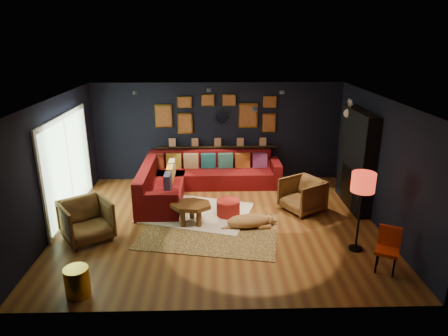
{
  "coord_description": "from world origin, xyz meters",
  "views": [
    {
      "loc": [
        -0.1,
        -7.55,
        3.79
      ],
      "look_at": [
        0.11,
        0.3,
        1.13
      ],
      "focal_mm": 32.0,
      "sensor_mm": 36.0,
      "label": 1
    }
  ],
  "objects_px": {
    "armchair_left": "(86,219)",
    "dog": "(248,219)",
    "armchair_right": "(302,194)",
    "gold_stool": "(77,282)",
    "sectional": "(194,179)",
    "floor_lamp": "(363,186)",
    "coffee_table": "(191,207)",
    "orange_chair": "(388,246)",
    "pouf": "(228,208)"
  },
  "relations": [
    {
      "from": "coffee_table",
      "to": "orange_chair",
      "type": "distance_m",
      "value": 3.8
    },
    {
      "from": "orange_chair",
      "to": "floor_lamp",
      "type": "relative_size",
      "value": 0.51
    },
    {
      "from": "gold_stool",
      "to": "floor_lamp",
      "type": "xyz_separation_m",
      "value": [
        4.68,
        1.23,
        1.02
      ]
    },
    {
      "from": "orange_chair",
      "to": "dog",
      "type": "bearing_deg",
      "value": 172.91
    },
    {
      "from": "pouf",
      "to": "armchair_right",
      "type": "relative_size",
      "value": 0.62
    },
    {
      "from": "orange_chair",
      "to": "dog",
      "type": "relative_size",
      "value": 0.65
    },
    {
      "from": "sectional",
      "to": "orange_chair",
      "type": "relative_size",
      "value": 4.45
    },
    {
      "from": "armchair_left",
      "to": "armchair_right",
      "type": "bearing_deg",
      "value": -20.7
    },
    {
      "from": "dog",
      "to": "gold_stool",
      "type": "bearing_deg",
      "value": -149.28
    },
    {
      "from": "armchair_left",
      "to": "orange_chair",
      "type": "distance_m",
      "value": 5.46
    },
    {
      "from": "armchair_left",
      "to": "dog",
      "type": "height_order",
      "value": "armchair_left"
    },
    {
      "from": "sectional",
      "to": "armchair_left",
      "type": "distance_m",
      "value": 3.09
    },
    {
      "from": "coffee_table",
      "to": "pouf",
      "type": "distance_m",
      "value": 0.88
    },
    {
      "from": "floor_lamp",
      "to": "dog",
      "type": "distance_m",
      "value": 2.37
    },
    {
      "from": "coffee_table",
      "to": "dog",
      "type": "bearing_deg",
      "value": -9.34
    },
    {
      "from": "coffee_table",
      "to": "floor_lamp",
      "type": "bearing_deg",
      "value": -19.8
    },
    {
      "from": "armchair_right",
      "to": "dog",
      "type": "distance_m",
      "value": 1.51
    },
    {
      "from": "pouf",
      "to": "floor_lamp",
      "type": "height_order",
      "value": "floor_lamp"
    },
    {
      "from": "pouf",
      "to": "armchair_left",
      "type": "distance_m",
      "value": 2.92
    },
    {
      "from": "armchair_left",
      "to": "dog",
      "type": "xyz_separation_m",
      "value": [
        3.14,
        0.4,
        -0.23
      ]
    },
    {
      "from": "coffee_table",
      "to": "gold_stool",
      "type": "relative_size",
      "value": 2.05
    },
    {
      "from": "armchair_right",
      "to": "pouf",
      "type": "bearing_deg",
      "value": -112.95
    },
    {
      "from": "armchair_right",
      "to": "gold_stool",
      "type": "xyz_separation_m",
      "value": [
        -4.04,
        -2.95,
        -0.18
      ]
    },
    {
      "from": "gold_stool",
      "to": "orange_chair",
      "type": "xyz_separation_m",
      "value": [
        4.96,
        0.57,
        0.22
      ]
    },
    {
      "from": "armchair_right",
      "to": "orange_chair",
      "type": "bearing_deg",
      "value": -10.07
    },
    {
      "from": "pouf",
      "to": "gold_stool",
      "type": "relative_size",
      "value": 1.1
    },
    {
      "from": "coffee_table",
      "to": "orange_chair",
      "type": "bearing_deg",
      "value": -27.75
    },
    {
      "from": "sectional",
      "to": "floor_lamp",
      "type": "height_order",
      "value": "floor_lamp"
    },
    {
      "from": "coffee_table",
      "to": "armchair_right",
      "type": "distance_m",
      "value": 2.52
    },
    {
      "from": "armchair_right",
      "to": "floor_lamp",
      "type": "distance_m",
      "value": 2.02
    },
    {
      "from": "pouf",
      "to": "coffee_table",
      "type": "bearing_deg",
      "value": -155.07
    },
    {
      "from": "armchair_right",
      "to": "armchair_left",
      "type": "bearing_deg",
      "value": -106.06
    },
    {
      "from": "orange_chair",
      "to": "armchair_right",
      "type": "bearing_deg",
      "value": 139.86
    },
    {
      "from": "armchair_right",
      "to": "dog",
      "type": "xyz_separation_m",
      "value": [
        -1.27,
        -0.8,
        -0.21
      ]
    },
    {
      "from": "orange_chair",
      "to": "floor_lamp",
      "type": "height_order",
      "value": "floor_lamp"
    },
    {
      "from": "sectional",
      "to": "dog",
      "type": "relative_size",
      "value": 2.87
    },
    {
      "from": "floor_lamp",
      "to": "dog",
      "type": "relative_size",
      "value": 1.26
    },
    {
      "from": "armchair_left",
      "to": "orange_chair",
      "type": "height_order",
      "value": "armchair_left"
    },
    {
      "from": "armchair_right",
      "to": "dog",
      "type": "bearing_deg",
      "value": -89.05
    },
    {
      "from": "coffee_table",
      "to": "pouf",
      "type": "xyz_separation_m",
      "value": [
        0.78,
        0.36,
        -0.18
      ]
    },
    {
      "from": "coffee_table",
      "to": "pouf",
      "type": "bearing_deg",
      "value": 24.93
    },
    {
      "from": "gold_stool",
      "to": "dog",
      "type": "distance_m",
      "value": 3.51
    },
    {
      "from": "gold_stool",
      "to": "dog",
      "type": "xyz_separation_m",
      "value": [
        2.77,
        2.15,
        -0.03
      ]
    },
    {
      "from": "sectional",
      "to": "orange_chair",
      "type": "bearing_deg",
      "value": -46.57
    },
    {
      "from": "gold_stool",
      "to": "coffee_table",
      "type": "bearing_deg",
      "value": 55.7
    },
    {
      "from": "coffee_table",
      "to": "dog",
      "type": "xyz_separation_m",
      "value": [
        1.17,
        -0.19,
        -0.18
      ]
    },
    {
      "from": "armchair_right",
      "to": "gold_stool",
      "type": "relative_size",
      "value": 1.77
    },
    {
      "from": "orange_chair",
      "to": "gold_stool",
      "type": "bearing_deg",
      "value": -144.77
    },
    {
      "from": "armchair_right",
      "to": "coffee_table",
      "type": "bearing_deg",
      "value": -107.32
    },
    {
      "from": "armchair_right",
      "to": "gold_stool",
      "type": "distance_m",
      "value": 5.0
    }
  ]
}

